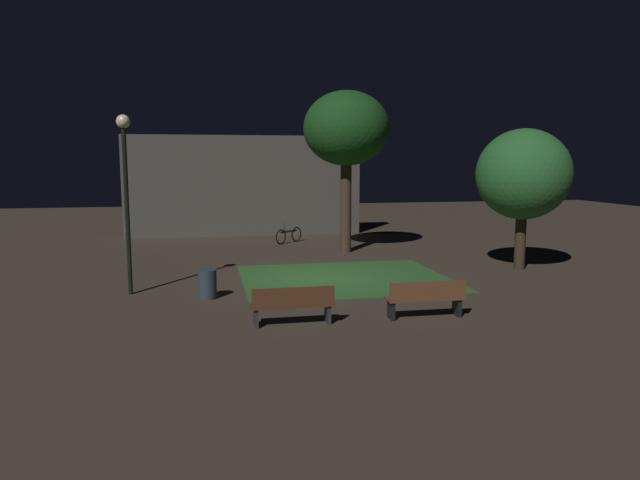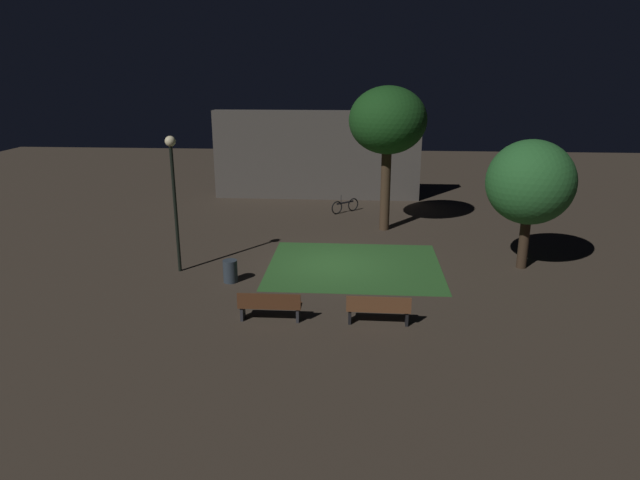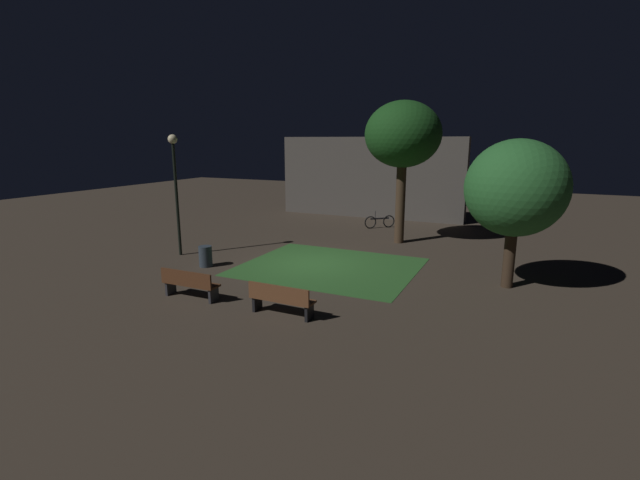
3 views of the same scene
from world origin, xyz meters
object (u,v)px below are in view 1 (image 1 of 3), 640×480
Objects in this scene: tree_left_canopy at (523,175)px; lamp_post_plaza_east at (125,174)px; bench_lawn_edge at (426,298)px; trash_bin at (207,284)px; bicycle at (289,235)px; bench_back_row at (293,304)px; tree_near_wall at (346,130)px.

lamp_post_plaza_east is (-12.24, -1.24, 0.10)m from tree_left_canopy.
trash_bin is (-4.89, 2.94, -0.10)m from bench_lawn_edge.
bench_lawn_edge is 8.39m from lamp_post_plaza_east.
bicycle is (3.58, 9.78, -0.04)m from trash_bin.
bench_lawn_edge is 0.38× the size of lamp_post_plaza_east.
bench_lawn_edge reaches higher than trash_bin.
bicycle is at bearing 130.99° from tree_left_canopy.
tree_left_canopy is at bearing -49.01° from bicycle.
tree_left_canopy reaches higher than bench_back_row.
bicycle reaches higher than bench_back_row.
lamp_post_plaza_east is at bearing 155.59° from trash_bin.
bicycle is (-1.84, 2.91, -4.40)m from tree_near_wall.
bench_lawn_edge is at bearing -136.11° from tree_left_canopy.
tree_near_wall is 1.31× the size of lamp_post_plaza_east.
lamp_post_plaza_east reaches higher than trash_bin.
bicycle reaches higher than bench_lawn_edge.
lamp_post_plaza_east is 6.22× the size of trash_bin.
bench_lawn_edge is 7.83m from tree_left_canopy.
tree_left_canopy is at bearing 43.89° from bench_lawn_edge.
trash_bin is 10.42m from bicycle.
tree_near_wall reaches higher than trash_bin.
tree_near_wall is (0.53, 9.81, 4.26)m from bench_lawn_edge.
bench_lawn_edge is (3.08, 0.00, 0.00)m from bench_back_row.
tree_near_wall is at bearing 51.72° from trash_bin.
tree_left_canopy is 0.97× the size of lamp_post_plaza_east.
trash_bin is 0.58× the size of bicycle.
lamp_post_plaza_east is (-6.93, 3.87, 2.74)m from bench_lawn_edge.
bicycle is (1.78, 12.72, -0.14)m from bench_back_row.
bench_back_row is at bearing -148.66° from tree_left_canopy.
tree_left_canopy is 6.01× the size of trash_bin.
lamp_post_plaza_east is 3.62× the size of bicycle.
bicycle reaches higher than trash_bin.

